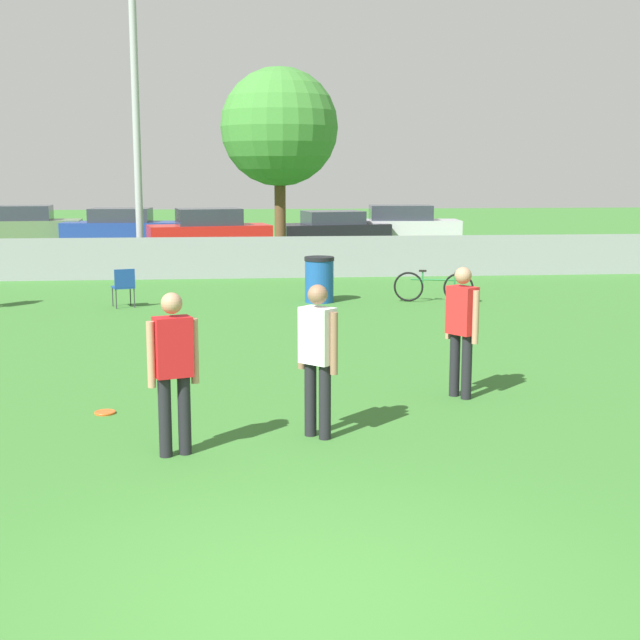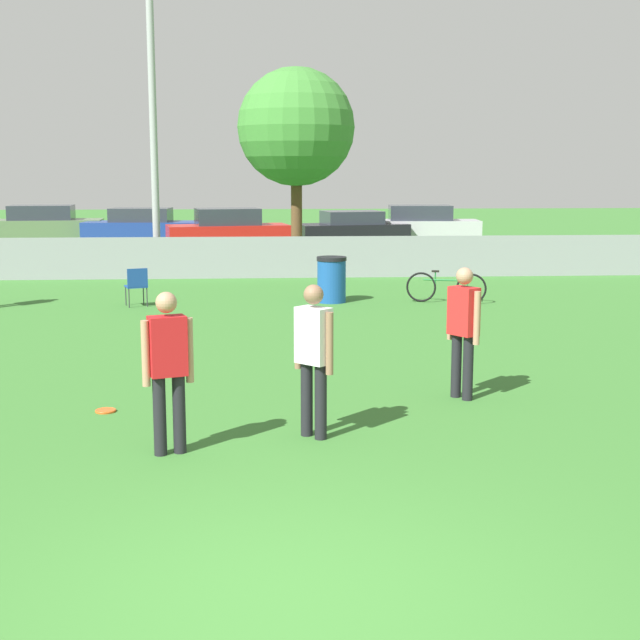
{
  "view_description": "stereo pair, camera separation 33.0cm",
  "coord_description": "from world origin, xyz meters",
  "px_view_note": "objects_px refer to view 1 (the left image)",
  "views": [
    {
      "loc": [
        -0.48,
        -5.49,
        2.84
      ],
      "look_at": [
        0.54,
        5.05,
        1.05
      ],
      "focal_mm": 50.0,
      "sensor_mm": 36.0,
      "label": 1
    },
    {
      "loc": [
        -0.15,
        -5.52,
        2.84
      ],
      "look_at": [
        0.54,
        5.05,
        1.05
      ],
      "focal_mm": 50.0,
      "sensor_mm": 36.0,
      "label": 2
    }
  ],
  "objects_px": {
    "player_defender_red": "(462,324)",
    "parked_car_dark": "(333,229)",
    "player_thrower_red": "(173,364)",
    "light_pole": "(134,60)",
    "frisbee_disc": "(105,412)",
    "trash_bin": "(319,279)",
    "parked_car_red": "(209,232)",
    "parked_car_olive": "(20,226)",
    "player_receiver_white": "(318,351)",
    "bicycle_sideline": "(433,287)",
    "tree_near_pole": "(280,128)",
    "folding_chair_sideline": "(124,285)",
    "parked_car_silver": "(400,226)",
    "parked_car_blue": "(121,227)"
  },
  "relations": [
    {
      "from": "player_thrower_red",
      "to": "frisbee_disc",
      "type": "bearing_deg",
      "value": 100.7
    },
    {
      "from": "folding_chair_sideline",
      "to": "parked_car_silver",
      "type": "relative_size",
      "value": 0.18
    },
    {
      "from": "player_defender_red",
      "to": "parked_car_silver",
      "type": "bearing_deg",
      "value": 137.6
    },
    {
      "from": "frisbee_disc",
      "to": "parked_car_dark",
      "type": "xyz_separation_m",
      "value": [
        5.24,
        22.69,
        0.65
      ]
    },
    {
      "from": "tree_near_pole",
      "to": "trash_bin",
      "type": "height_order",
      "value": "tree_near_pole"
    },
    {
      "from": "frisbee_disc",
      "to": "trash_bin",
      "type": "bearing_deg",
      "value": 68.72
    },
    {
      "from": "parked_car_red",
      "to": "parked_car_silver",
      "type": "distance_m",
      "value": 7.71
    },
    {
      "from": "folding_chair_sideline",
      "to": "parked_car_dark",
      "type": "distance_m",
      "value": 15.58
    },
    {
      "from": "parked_car_dark",
      "to": "bicycle_sideline",
      "type": "bearing_deg",
      "value": -98.87
    },
    {
      "from": "parked_car_red",
      "to": "parked_car_olive",
      "type": "bearing_deg",
      "value": 139.06
    },
    {
      "from": "light_pole",
      "to": "player_defender_red",
      "type": "height_order",
      "value": "light_pole"
    },
    {
      "from": "folding_chair_sideline",
      "to": "parked_car_blue",
      "type": "relative_size",
      "value": 0.19
    },
    {
      "from": "folding_chair_sideline",
      "to": "parked_car_silver",
      "type": "xyz_separation_m",
      "value": [
        8.67,
        15.08,
        0.24
      ]
    },
    {
      "from": "parked_car_olive",
      "to": "parked_car_red",
      "type": "xyz_separation_m",
      "value": [
        7.36,
        -4.33,
        0.02
      ]
    },
    {
      "from": "frisbee_disc",
      "to": "trash_bin",
      "type": "height_order",
      "value": "trash_bin"
    },
    {
      "from": "player_defender_red",
      "to": "light_pole",
      "type": "bearing_deg",
      "value": 167.65
    },
    {
      "from": "folding_chair_sideline",
      "to": "parked_car_dark",
      "type": "height_order",
      "value": "parked_car_dark"
    },
    {
      "from": "player_defender_red",
      "to": "parked_car_dark",
      "type": "relative_size",
      "value": 0.39
    },
    {
      "from": "player_receiver_white",
      "to": "parked_car_dark",
      "type": "relative_size",
      "value": 0.39
    },
    {
      "from": "parked_car_dark",
      "to": "parked_car_silver",
      "type": "distance_m",
      "value": 2.77
    },
    {
      "from": "tree_near_pole",
      "to": "folding_chair_sideline",
      "type": "distance_m",
      "value": 8.74
    },
    {
      "from": "player_thrower_red",
      "to": "light_pole",
      "type": "bearing_deg",
      "value": 78.14
    },
    {
      "from": "folding_chair_sideline",
      "to": "player_receiver_white",
      "type": "bearing_deg",
      "value": 89.9
    },
    {
      "from": "player_receiver_white",
      "to": "bicycle_sideline",
      "type": "distance_m",
      "value": 10.21
    },
    {
      "from": "frisbee_disc",
      "to": "parked_car_blue",
      "type": "bearing_deg",
      "value": 96.4
    },
    {
      "from": "player_defender_red",
      "to": "frisbee_disc",
      "type": "bearing_deg",
      "value": -119.12
    },
    {
      "from": "player_receiver_white",
      "to": "trash_bin",
      "type": "xyz_separation_m",
      "value": [
        0.97,
        9.85,
        -0.45
      ]
    },
    {
      "from": "tree_near_pole",
      "to": "player_thrower_red",
      "type": "distance_m",
      "value": 17.45
    },
    {
      "from": "player_thrower_red",
      "to": "parked_car_blue",
      "type": "xyz_separation_m",
      "value": [
        -3.62,
        25.61,
        -0.26
      ]
    },
    {
      "from": "bicycle_sideline",
      "to": "parked_car_blue",
      "type": "distance_m",
      "value": 17.73
    },
    {
      "from": "frisbee_disc",
      "to": "bicycle_sideline",
      "type": "bearing_deg",
      "value": 55.25
    },
    {
      "from": "parked_car_olive",
      "to": "parked_car_dark",
      "type": "relative_size",
      "value": 1.09
    },
    {
      "from": "tree_near_pole",
      "to": "player_thrower_red",
      "type": "xyz_separation_m",
      "value": [
        -1.96,
        -17.07,
        -3.07
      ]
    },
    {
      "from": "parked_car_silver",
      "to": "tree_near_pole",
      "type": "bearing_deg",
      "value": -117.91
    },
    {
      "from": "folding_chair_sideline",
      "to": "parked_car_silver",
      "type": "height_order",
      "value": "parked_car_silver"
    },
    {
      "from": "frisbee_disc",
      "to": "folding_chair_sideline",
      "type": "relative_size",
      "value": 0.3
    },
    {
      "from": "player_defender_red",
      "to": "tree_near_pole",
      "type": "bearing_deg",
      "value": 151.94
    },
    {
      "from": "tree_near_pole",
      "to": "trash_bin",
      "type": "distance_m",
      "value": 7.62
    },
    {
      "from": "light_pole",
      "to": "player_receiver_white",
      "type": "bearing_deg",
      "value": -77.47
    },
    {
      "from": "player_receiver_white",
      "to": "player_thrower_red",
      "type": "bearing_deg",
      "value": -117.7
    },
    {
      "from": "player_receiver_white",
      "to": "folding_chair_sideline",
      "type": "bearing_deg",
      "value": 153.1
    },
    {
      "from": "player_thrower_red",
      "to": "parked_car_red",
      "type": "height_order",
      "value": "player_thrower_red"
    },
    {
      "from": "parked_car_olive",
      "to": "parked_car_red",
      "type": "distance_m",
      "value": 8.54
    },
    {
      "from": "player_defender_red",
      "to": "parked_car_red",
      "type": "bearing_deg",
      "value": 156.56
    },
    {
      "from": "light_pole",
      "to": "parked_car_blue",
      "type": "xyz_separation_m",
      "value": [
        -1.72,
        9.93,
        -4.98
      ]
    },
    {
      "from": "player_receiver_white",
      "to": "frisbee_disc",
      "type": "distance_m",
      "value": 2.84
    },
    {
      "from": "light_pole",
      "to": "bicycle_sideline",
      "type": "relative_size",
      "value": 5.86
    },
    {
      "from": "tree_near_pole",
      "to": "frisbee_disc",
      "type": "height_order",
      "value": "tree_near_pole"
    },
    {
      "from": "player_defender_red",
      "to": "bicycle_sideline",
      "type": "relative_size",
      "value": 0.99
    },
    {
      "from": "tree_near_pole",
      "to": "bicycle_sideline",
      "type": "bearing_deg",
      "value": -67.17
    }
  ]
}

